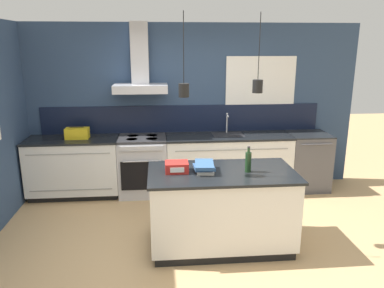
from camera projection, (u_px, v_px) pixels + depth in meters
ground_plane at (194, 246)px, 4.36m from camera, size 16.00×16.00×0.00m
wall_back at (180, 104)px, 5.93m from camera, size 5.60×2.15×2.60m
counter_run_left at (74, 167)px, 5.72m from camera, size 1.37×0.64×0.91m
counter_run_sink at (228, 163)px, 5.93m from camera, size 1.95×0.64×1.23m
oven_range at (143, 166)px, 5.81m from camera, size 0.73×0.66×0.91m
dishwasher at (306, 161)px, 6.04m from camera, size 0.63×0.65×0.91m
kitchen_island at (221, 209)px, 4.28m from camera, size 1.64×0.89×0.91m
bottle_on_island at (248, 161)px, 4.12m from camera, size 0.07×0.07×0.29m
book_stack at (205, 167)px, 4.14m from camera, size 0.24×0.36×0.10m
red_supply_box at (177, 167)px, 4.14m from camera, size 0.25×0.21×0.11m
yellow_toolbox at (77, 133)px, 5.59m from camera, size 0.34×0.18×0.19m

